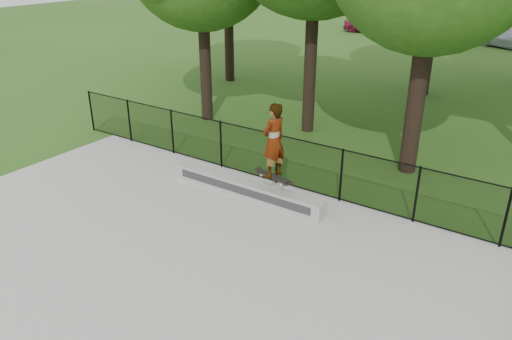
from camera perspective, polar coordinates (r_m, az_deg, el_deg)
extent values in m
plane|color=#2B5718|center=(10.66, -15.22, -13.12)|extent=(100.00, 100.00, 0.00)
cube|color=#A4A49F|center=(10.64, -15.24, -12.99)|extent=(14.00, 12.00, 0.06)
cube|color=#989894|center=(13.58, -1.19, -2.15)|extent=(4.69, 0.40, 0.45)
imported|color=maroon|center=(42.17, 12.67, 15.93)|extent=(3.81, 1.77, 1.27)
imported|color=black|center=(41.28, 20.04, 14.87)|extent=(3.52, 2.39, 1.20)
imported|color=#99A3AE|center=(38.73, 26.96, 13.25)|extent=(4.29, 3.14, 1.24)
cube|color=black|center=(12.68, 1.98, -0.76)|extent=(0.84, 0.23, 0.14)
imported|color=#9DC7CE|center=(12.30, 2.04, 3.37)|extent=(0.60, 0.78, 1.92)
cylinder|color=black|center=(19.32, -18.31, 6.44)|extent=(0.06, 0.06, 1.50)
cylinder|color=black|center=(17.83, -14.28, 5.49)|extent=(0.06, 0.06, 1.50)
cylinder|color=black|center=(16.46, -9.55, 4.34)|extent=(0.06, 0.06, 1.50)
cylinder|color=black|center=(15.22, -4.03, 2.95)|extent=(0.06, 0.06, 1.50)
cylinder|color=black|center=(14.15, 2.38, 1.31)|extent=(0.06, 0.06, 1.50)
cylinder|color=black|center=(13.30, 9.71, -0.59)|extent=(0.06, 0.06, 1.50)
cylinder|color=black|center=(12.71, 17.88, -2.69)|extent=(0.06, 0.06, 1.50)
cylinder|color=black|center=(12.42, 26.66, -4.89)|extent=(0.06, 0.06, 1.50)
cylinder|color=black|center=(13.89, 2.43, 4.05)|extent=(16.00, 0.04, 0.04)
cylinder|color=black|center=(14.44, 2.33, -1.25)|extent=(16.00, 0.04, 0.04)
cube|color=black|center=(14.15, 2.38, 1.31)|extent=(16.00, 0.01, 1.50)
cylinder|color=black|center=(19.60, -5.83, 12.37)|extent=(0.44, 0.44, 4.66)
cylinder|color=black|center=(18.13, 6.26, 12.71)|extent=(0.44, 0.44, 5.47)
cylinder|color=black|center=(15.27, 17.90, 8.27)|extent=(0.44, 0.44, 4.84)
cylinder|color=black|center=(25.66, -3.10, 15.38)|extent=(0.44, 0.44, 4.76)
cylinder|color=black|center=(24.36, 19.24, 13.87)|extent=(0.44, 0.44, 4.96)
cube|color=#C1B587|center=(44.31, 23.54, 16.75)|extent=(12.00, 6.00, 4.00)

